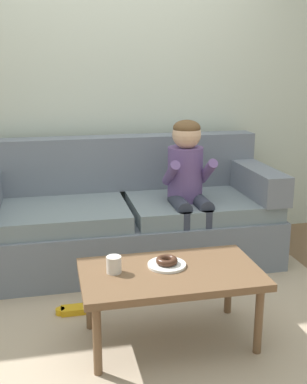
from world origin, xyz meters
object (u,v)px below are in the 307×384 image
object	(u,v)px
couch	(127,219)
coffee_table	(171,278)
mug	(114,265)
person_child	(188,180)
toy_controller	(74,311)
donut	(167,261)

from	to	relation	value
couch	coffee_table	bearing A→B (deg)	-87.77
couch	mug	distance (m)	1.17
coffee_table	mug	bearing A→B (deg)	172.15
person_child	toy_controller	bearing A→B (deg)	-147.57
coffee_table	toy_controller	xyz separation A→B (m)	(-0.50, 0.41, -0.36)
couch	mug	xyz separation A→B (m)	(-0.25, -1.13, 0.13)
mug	toy_controller	bearing A→B (deg)	119.03
person_child	toy_controller	world-z (taller)	person_child
person_child	donut	xyz separation A→B (m)	(-0.38, -0.91, -0.21)
person_child	couch	bearing A→B (deg)	154.06
couch	toy_controller	size ratio (longest dim) A/B	9.86
person_child	toy_controller	size ratio (longest dim) A/B	4.87
coffee_table	toy_controller	bearing A→B (deg)	140.83
coffee_table	person_child	distance (m)	1.08
couch	mug	size ratio (longest dim) A/B	24.75
donut	mug	xyz separation A→B (m)	(-0.29, -0.02, 0.01)
coffee_table	mug	world-z (taller)	mug
coffee_table	person_child	world-z (taller)	person_child
couch	donut	bearing A→B (deg)	-87.95
person_child	mug	size ratio (longest dim) A/B	12.24
person_child	mug	xyz separation A→B (m)	(-0.68, -0.93, -0.20)
mug	toy_controller	distance (m)	0.61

